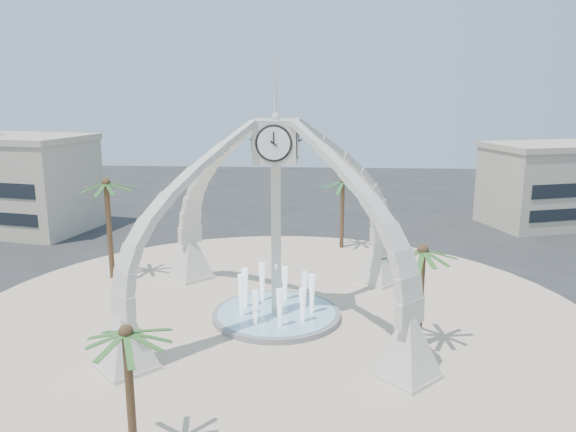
# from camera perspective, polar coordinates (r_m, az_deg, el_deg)

# --- Properties ---
(ground) EXTENTS (140.00, 140.00, 0.00)m
(ground) POSITION_cam_1_polar(r_m,az_deg,el_deg) (35.73, -1.17, -10.34)
(ground) COLOR #282828
(ground) RESTS_ON ground
(plaza) EXTENTS (40.00, 40.00, 0.06)m
(plaza) POSITION_cam_1_polar(r_m,az_deg,el_deg) (35.72, -1.17, -10.30)
(plaza) COLOR beige
(plaza) RESTS_ON ground
(clock_tower) EXTENTS (17.94, 17.94, 16.30)m
(clock_tower) POSITION_cam_1_polar(r_m,az_deg,el_deg) (33.72, -1.22, -0.14)
(clock_tower) COLOR beige
(clock_tower) RESTS_ON ground
(fountain) EXTENTS (8.00, 8.00, 3.62)m
(fountain) POSITION_cam_1_polar(r_m,az_deg,el_deg) (35.62, -1.17, -9.91)
(fountain) COLOR gray
(fountain) RESTS_ON ground
(palm_east) EXTENTS (4.52, 4.52, 6.39)m
(palm_east) POSITION_cam_1_polar(r_m,az_deg,el_deg) (30.82, 13.53, -3.53)
(palm_east) COLOR brown
(palm_east) RESTS_ON ground
(palm_west) EXTENTS (5.34, 5.34, 8.14)m
(palm_west) POSITION_cam_1_polar(r_m,az_deg,el_deg) (43.19, -18.00, 3.07)
(palm_west) COLOR brown
(palm_west) RESTS_ON ground
(palm_north) EXTENTS (4.95, 4.95, 6.80)m
(palm_north) POSITION_cam_1_polar(r_m,az_deg,el_deg) (49.71, 5.59, 3.39)
(palm_north) COLOR brown
(palm_north) RESTS_ON ground
(palm_south) EXTENTS (4.67, 4.67, 5.92)m
(palm_south) POSITION_cam_1_polar(r_m,az_deg,el_deg) (21.97, -16.14, -11.47)
(palm_south) COLOR brown
(palm_south) RESTS_ON ground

